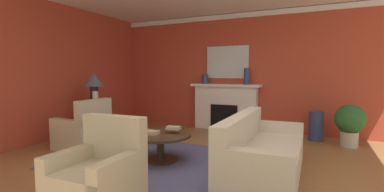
% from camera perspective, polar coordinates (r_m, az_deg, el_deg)
% --- Properties ---
extents(ground_plane, '(9.13, 9.13, 0.00)m').
position_cam_1_polar(ground_plane, '(4.33, 0.60, -14.69)').
color(ground_plane, olive).
extents(wall_fireplace, '(7.62, 0.12, 2.95)m').
position_cam_1_polar(wall_fireplace, '(7.11, 11.42, 4.91)').
color(wall_fireplace, '#B7422D').
rests_on(wall_fireplace, ground_plane).
extents(wall_window, '(0.12, 6.87, 2.95)m').
position_cam_1_polar(wall_window, '(6.62, -27.62, 4.50)').
color(wall_window, '#B7422D').
rests_on(wall_window, ground_plane).
extents(crown_moulding, '(7.62, 0.08, 0.12)m').
position_cam_1_polar(crown_moulding, '(7.18, 11.44, 16.12)').
color(crown_moulding, white).
extents(area_rug, '(3.15, 2.36, 0.01)m').
position_cam_1_polar(area_rug, '(4.68, -6.49, -13.13)').
color(area_rug, '#4C517A').
rests_on(area_rug, ground_plane).
extents(fireplace, '(1.80, 0.35, 1.17)m').
position_cam_1_polar(fireplace, '(7.10, 6.93, -2.50)').
color(fireplace, white).
rests_on(fireplace, ground_plane).
extents(mantel_mirror, '(1.10, 0.04, 0.82)m').
position_cam_1_polar(mantel_mirror, '(7.17, 7.33, 6.95)').
color(mantel_mirror, silver).
extents(sofa, '(0.94, 2.12, 0.85)m').
position_cam_1_polar(sofa, '(4.05, 14.24, -11.78)').
color(sofa, beige).
rests_on(sofa, ground_plane).
extents(armchair_near_window, '(0.81, 0.81, 0.95)m').
position_cam_1_polar(armchair_near_window, '(5.77, -21.50, -6.93)').
color(armchair_near_window, '#C1B293').
rests_on(armchair_near_window, ground_plane).
extents(armchair_facing_fireplace, '(0.82, 0.82, 0.95)m').
position_cam_1_polar(armchair_facing_fireplace, '(3.27, -18.77, -15.74)').
color(armchair_facing_fireplace, '#C1B293').
rests_on(armchair_facing_fireplace, ground_plane).
extents(coffee_table, '(1.00, 1.00, 0.45)m').
position_cam_1_polar(coffee_table, '(4.59, -6.53, -9.21)').
color(coffee_table, '#3D2D1E').
rests_on(coffee_table, ground_plane).
extents(side_table, '(0.56, 0.56, 0.70)m').
position_cam_1_polar(side_table, '(6.62, -19.43, -4.58)').
color(side_table, '#3D2D1E').
rests_on(side_table, ground_plane).
extents(table_lamp, '(0.44, 0.44, 0.75)m').
position_cam_1_polar(table_lamp, '(6.54, -19.63, 2.56)').
color(table_lamp, black).
rests_on(table_lamp, side_table).
extents(vase_on_side_table, '(0.12, 0.12, 0.35)m').
position_cam_1_polar(vase_on_side_table, '(6.37, -19.34, -0.64)').
color(vase_on_side_table, beige).
rests_on(vase_on_side_table, side_table).
extents(vase_mantel_left, '(0.16, 0.16, 0.24)m').
position_cam_1_polar(vase_mantel_left, '(7.20, 2.69, 3.50)').
color(vase_mantel_left, navy).
rests_on(vase_mantel_left, fireplace).
extents(vase_mantel_right, '(0.14, 0.14, 0.40)m').
position_cam_1_polar(vase_mantel_right, '(6.85, 11.25, 4.01)').
color(vase_mantel_right, navy).
rests_on(vase_mantel_right, fireplace).
extents(vase_tall_corner, '(0.30, 0.30, 0.63)m').
position_cam_1_polar(vase_tall_corner, '(6.49, 24.28, -5.68)').
color(vase_tall_corner, navy).
rests_on(vase_tall_corner, ground_plane).
extents(book_red_cover, '(0.23, 0.18, 0.06)m').
position_cam_1_polar(book_red_cover, '(4.55, -8.41, -7.48)').
color(book_red_cover, tan).
rests_on(book_red_cover, coffee_table).
extents(book_art_folio, '(0.24, 0.17, 0.05)m').
position_cam_1_polar(book_art_folio, '(4.59, -3.84, -6.61)').
color(book_art_folio, tan).
rests_on(book_art_folio, coffee_table).
extents(potted_plant, '(0.56, 0.56, 0.83)m').
position_cam_1_polar(potted_plant, '(6.22, 29.84, -4.67)').
color(potted_plant, '#BCB29E').
rests_on(potted_plant, ground_plane).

